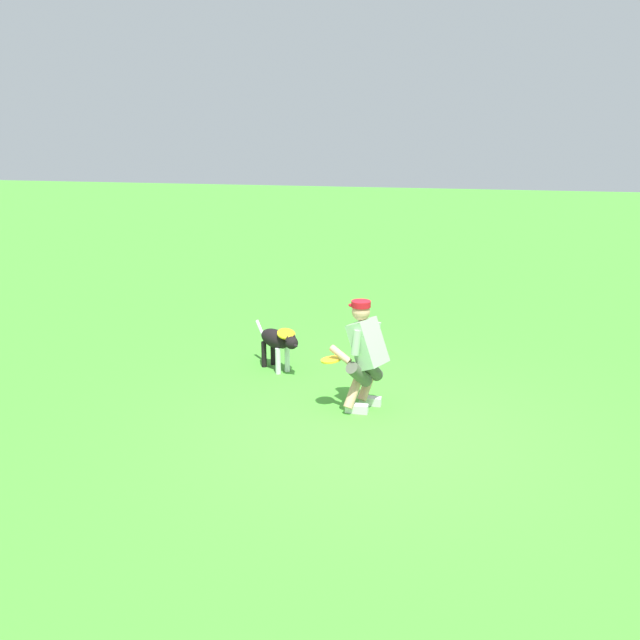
# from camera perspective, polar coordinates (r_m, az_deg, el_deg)

# --- Properties ---
(ground_plane) EXTENTS (60.00, 60.00, 0.00)m
(ground_plane) POSITION_cam_1_polar(r_m,az_deg,el_deg) (7.34, 4.89, -9.46)
(ground_plane) COLOR green
(person) EXTENTS (0.70, 0.64, 1.29)m
(person) POSITION_cam_1_polar(r_m,az_deg,el_deg) (7.62, 3.86, -2.79)
(person) COLOR silver
(person) RESTS_ON ground_plane
(dog) EXTENTS (0.80, 0.68, 0.60)m
(dog) POSITION_cam_1_polar(r_m,az_deg,el_deg) (8.93, -3.68, -1.87)
(dog) COLOR black
(dog) RESTS_ON ground_plane
(frisbee_flying) EXTENTS (0.29, 0.28, 0.12)m
(frisbee_flying) POSITION_cam_1_polar(r_m,az_deg,el_deg) (8.75, -2.92, -1.19)
(frisbee_flying) COLOR yellow
(frisbee_held) EXTENTS (0.26, 0.26, 0.06)m
(frisbee_held) POSITION_cam_1_polar(r_m,az_deg,el_deg) (7.62, 0.95, -3.42)
(frisbee_held) COLOR yellow
(frisbee_held) RESTS_ON person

